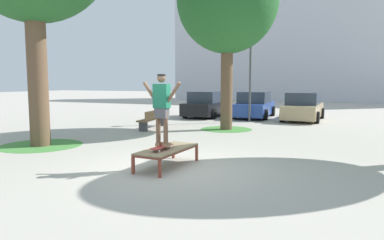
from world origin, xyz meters
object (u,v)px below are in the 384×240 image
at_px(skateboard, 162,147).
at_px(park_bench, 153,118).
at_px(car_black, 206,105).
at_px(light_post, 251,47).
at_px(car_tan, 303,107).
at_px(tree_mid_back, 228,0).
at_px(car_blue, 254,106).
at_px(skater, 162,105).
at_px(skate_box, 167,150).

height_order(skateboard, park_bench, park_bench).
distance_m(car_black, light_post, 4.74).
bearing_deg(park_bench, car_tan, 47.41).
height_order(tree_mid_back, car_tan, tree_mid_back).
xyz_separation_m(tree_mid_back, car_blue, (-0.11, 5.59, -4.77)).
xyz_separation_m(skateboard, skater, (0.00, 0.00, 0.99)).
bearing_deg(car_tan, car_blue, 171.11).
bearing_deg(car_tan, park_bench, -132.59).
height_order(car_tan, park_bench, car_tan).
bearing_deg(car_tan, car_black, -178.32).
relative_size(skateboard, car_blue, 0.19).
xyz_separation_m(car_blue, car_tan, (2.76, -0.43, 0.00)).
relative_size(car_black, light_post, 0.73).
height_order(skater, tree_mid_back, tree_mid_back).
bearing_deg(tree_mid_back, skateboard, -83.72).
bearing_deg(car_tan, light_post, -141.67).
relative_size(skate_box, car_blue, 0.45).
bearing_deg(skateboard, tree_mid_back, 96.28).
distance_m(skate_box, car_black, 12.65).
bearing_deg(skate_box, car_black, 106.99).
xyz_separation_m(skateboard, car_black, (-3.68, 12.33, 0.15)).
distance_m(car_tan, light_post, 4.42).
height_order(skate_box, car_blue, car_blue).
bearing_deg(park_bench, skateboard, -58.56).
bearing_deg(skate_box, skateboard, -92.79).
bearing_deg(skater, light_post, 93.24).
height_order(skater, car_blue, skater).
bearing_deg(car_blue, tree_mid_back, -88.85).
height_order(car_tan, light_post, light_post).
xyz_separation_m(skater, tree_mid_back, (-0.81, 7.34, 3.93)).
distance_m(car_blue, car_tan, 2.79).
xyz_separation_m(car_black, park_bench, (-0.17, -6.03, -0.24)).
height_order(car_black, light_post, light_post).
bearing_deg(car_black, car_blue, 12.12).
bearing_deg(skateboard, car_tan, 81.62).
bearing_deg(tree_mid_back, car_tan, 62.81).
height_order(skate_box, park_bench, park_bench).
bearing_deg(car_blue, skater, -85.93).
xyz_separation_m(car_tan, park_bench, (-5.69, -6.19, -0.24)).
distance_m(skateboard, park_bench, 7.39).
height_order(skater, light_post, light_post).
distance_m(tree_mid_back, car_black, 7.48).
height_order(skate_box, skater, skater).
bearing_deg(skateboard, car_blue, 94.07).
relative_size(skater, car_black, 0.40).
bearing_deg(car_black, skater, -73.37).
distance_m(skateboard, tree_mid_back, 8.88).
bearing_deg(light_post, tree_mid_back, -93.70).
bearing_deg(park_bench, skater, -58.56).
relative_size(tree_mid_back, car_black, 1.83).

